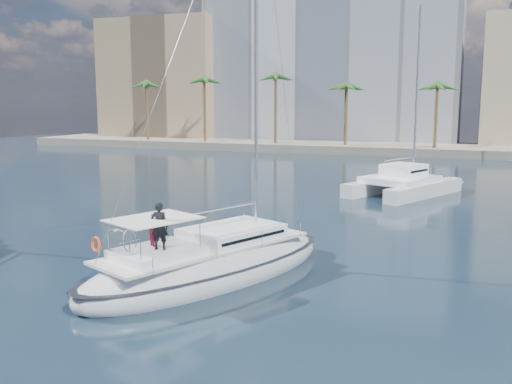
% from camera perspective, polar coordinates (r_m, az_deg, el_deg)
% --- Properties ---
extents(ground, '(160.00, 160.00, 0.00)m').
position_cam_1_polar(ground, '(28.84, -3.26, -6.18)').
color(ground, black).
rests_on(ground, ground).
extents(quay, '(120.00, 14.00, 1.20)m').
position_cam_1_polar(quay, '(87.39, 13.41, 4.28)').
color(quay, gray).
rests_on(quay, ground).
extents(building_modern, '(42.00, 16.00, 28.00)m').
position_cam_1_polar(building_modern, '(101.31, 7.73, 12.66)').
color(building_modern, silver).
rests_on(building_modern, ground).
extents(building_tan_left, '(22.00, 14.00, 22.00)m').
position_cam_1_polar(building_tan_left, '(108.50, -8.72, 10.81)').
color(building_tan_left, tan).
rests_on(building_tan_left, ground).
extents(palm_left, '(3.60, 3.60, 12.30)m').
position_cam_1_polar(palm_left, '(94.10, -8.07, 10.66)').
color(palm_left, brown).
rests_on(palm_left, ground).
extents(palm_centre, '(3.60, 3.60, 12.30)m').
position_cam_1_polar(palm_centre, '(83.18, 13.28, 10.73)').
color(palm_centre, brown).
rests_on(palm_centre, ground).
extents(main_sloop, '(9.17, 13.81, 19.64)m').
position_cam_1_polar(main_sloop, '(24.89, -4.54, -7.30)').
color(main_sloop, silver).
rests_on(main_sloop, ground).
extents(catamaran, '(8.88, 11.45, 15.17)m').
position_cam_1_polar(catamaran, '(48.06, 14.44, 1.06)').
color(catamaran, silver).
rests_on(catamaran, ground).
extents(seagull, '(0.97, 0.42, 0.18)m').
position_cam_1_polar(seagull, '(32.17, -13.84, -3.75)').
color(seagull, silver).
rests_on(seagull, ground).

